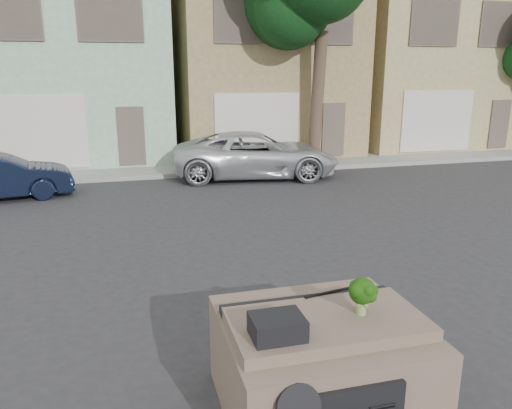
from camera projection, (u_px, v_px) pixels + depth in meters
name	position (u px, v px, depth m)	size (l,w,h in m)	color
ground_plane	(249.00, 290.00, 8.11)	(120.00, 120.00, 0.00)	#303033
sidewalk	(178.00, 167.00, 17.88)	(40.00, 3.00, 0.15)	gray
townhouse_mint	(74.00, 61.00, 19.77)	(7.20, 8.20, 7.55)	#9DC5A0
townhouse_tan	(256.00, 62.00, 21.63)	(7.20, 8.20, 7.55)	#9B8457
townhouse_beige	(410.00, 63.00, 23.50)	(7.20, 8.20, 7.55)	tan
navy_sedan	(0.00, 200.00, 13.76)	(1.36, 3.90, 1.29)	black
silver_pickup	(256.00, 177.00, 16.62)	(2.49, 5.40, 1.50)	silver
tree_near	(319.00, 46.00, 17.37)	(4.40, 4.00, 8.50)	#0F3512
car_dashboard	(320.00, 360.00, 5.16)	(2.00, 1.80, 1.12)	#715D4D
instrument_hump	(277.00, 327.00, 4.52)	(0.48, 0.38, 0.20)	black
wiper_arm	(333.00, 292.00, 5.44)	(0.70, 0.03, 0.02)	black
broccoli	(362.00, 296.00, 4.91)	(0.32, 0.32, 0.39)	#143708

